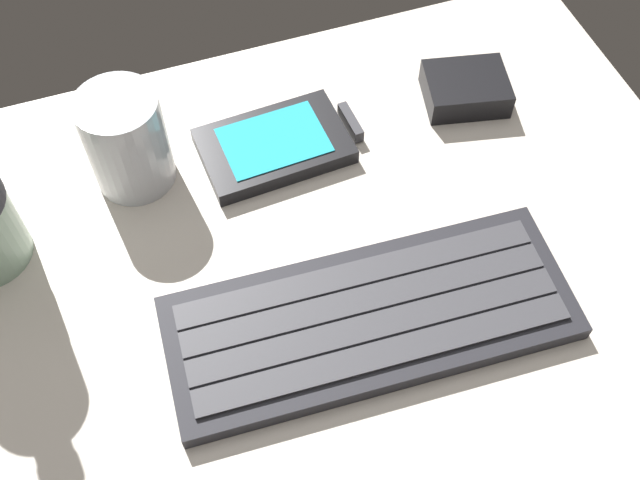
% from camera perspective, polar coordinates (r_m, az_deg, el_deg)
% --- Properties ---
extents(ground_plane, '(0.64, 0.48, 0.03)m').
position_cam_1_polar(ground_plane, '(0.59, 0.07, -2.31)').
color(ground_plane, beige).
extents(keyboard, '(0.30, 0.13, 0.02)m').
position_cam_1_polar(keyboard, '(0.55, 3.73, -5.75)').
color(keyboard, '#232328').
rests_on(keyboard, ground_plane).
extents(handheld_device, '(0.13, 0.08, 0.02)m').
position_cam_1_polar(handheld_device, '(0.64, -2.85, 7.15)').
color(handheld_device, black).
rests_on(handheld_device, ground_plane).
extents(juice_cup, '(0.06, 0.06, 0.09)m').
position_cam_1_polar(juice_cup, '(0.62, -14.10, 6.93)').
color(juice_cup, silver).
rests_on(juice_cup, ground_plane).
extents(charger_block, '(0.08, 0.07, 0.02)m').
position_cam_1_polar(charger_block, '(0.69, 10.74, 10.95)').
color(charger_block, black).
rests_on(charger_block, ground_plane).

